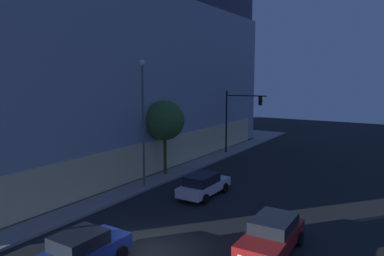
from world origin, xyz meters
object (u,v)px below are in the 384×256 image
object	(u,v)px
sidewalk_tree	(165,120)
car_white	(203,185)
street_lamp_sidewalk	(143,110)
modern_building	(54,69)
traffic_light_far_corner	(238,112)
car_blue	(84,249)
car_red	(272,235)

from	to	relation	value
sidewalk_tree	car_white	size ratio (longest dim) A/B	1.33
street_lamp_sidewalk	sidewalk_tree	world-z (taller)	street_lamp_sidewalk
modern_building	car_white	size ratio (longest dim) A/B	8.36
traffic_light_far_corner	sidewalk_tree	size ratio (longest dim) A/B	1.08
car_blue	car_red	size ratio (longest dim) A/B	0.85
traffic_light_far_corner	car_red	xyz separation A→B (m)	(-19.24, -10.62, -3.75)
car_red	car_white	size ratio (longest dim) A/B	1.01
street_lamp_sidewalk	sidewalk_tree	distance (m)	3.94
car_red	car_white	xyz separation A→B (m)	(5.38, 6.83, -0.01)
car_red	traffic_light_far_corner	bearing A→B (deg)	28.90
sidewalk_tree	traffic_light_far_corner	bearing A→B (deg)	-8.99
traffic_light_far_corner	car_red	world-z (taller)	traffic_light_far_corner
traffic_light_far_corner	street_lamp_sidewalk	distance (m)	14.59
car_blue	sidewalk_tree	bearing A→B (deg)	22.75
car_blue	car_red	bearing A→B (deg)	-48.38
street_lamp_sidewalk	car_red	xyz separation A→B (m)	(-4.74, -11.60, -5.04)
car_blue	car_white	size ratio (longest dim) A/B	0.86
traffic_light_far_corner	car_red	distance (m)	22.29
street_lamp_sidewalk	car_white	size ratio (longest dim) A/B	1.99
traffic_light_far_corner	street_lamp_sidewalk	xyz separation A→B (m)	(-14.50, 0.98, 1.29)
street_lamp_sidewalk	car_blue	distance (m)	12.70
street_lamp_sidewalk	car_white	distance (m)	6.98
modern_building	street_lamp_sidewalk	size ratio (longest dim) A/B	4.20
car_white	traffic_light_far_corner	bearing A→B (deg)	15.29
street_lamp_sidewalk	car_blue	world-z (taller)	street_lamp_sidewalk
modern_building	car_white	bearing A→B (deg)	-102.86
street_lamp_sidewalk	car_blue	xyz separation A→B (m)	(-10.44, -5.18, -5.04)
modern_building	street_lamp_sidewalk	xyz separation A→B (m)	(-5.64, -17.17, -3.31)
modern_building	car_white	xyz separation A→B (m)	(-5.01, -21.94, -8.37)
car_white	car_blue	bearing A→B (deg)	-177.83
modern_building	car_red	size ratio (longest dim) A/B	8.27
sidewalk_tree	car_blue	world-z (taller)	sidewalk_tree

